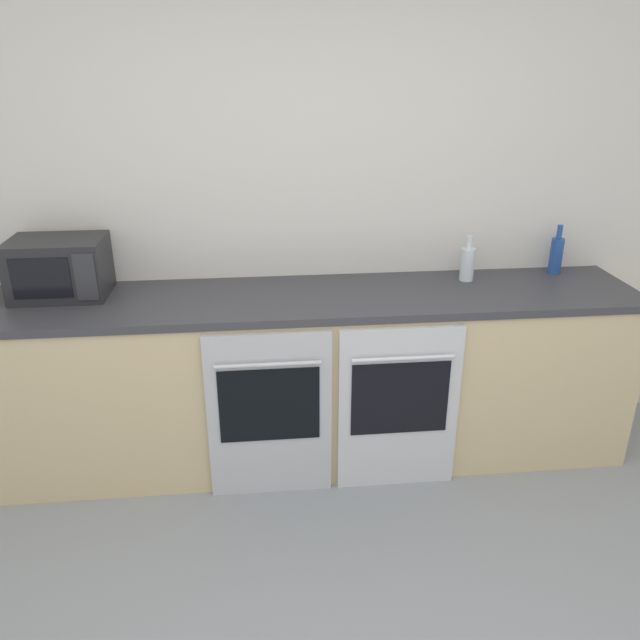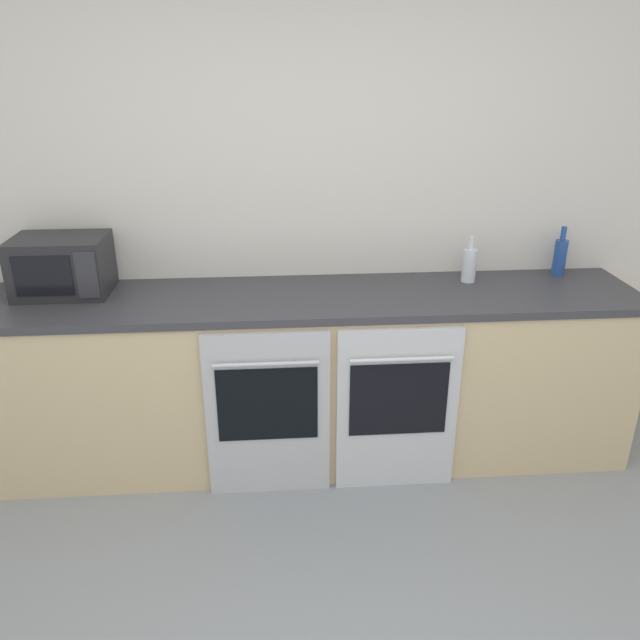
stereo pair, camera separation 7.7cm
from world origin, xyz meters
name	(u,v)px [view 1 (the left image)]	position (x,y,z in m)	size (l,w,h in m)	color
wall_back	(306,208)	(0.00, 2.08, 1.30)	(10.00, 0.06, 2.60)	silver
counter_back	(313,377)	(0.00, 1.74, 0.47)	(3.34, 0.64, 0.94)	#D1B789
oven_left	(270,415)	(-0.24, 1.42, 0.45)	(0.60, 0.06, 0.88)	#B7BABF
oven_right	(399,408)	(0.40, 1.42, 0.45)	(0.60, 0.06, 0.88)	silver
microwave	(59,268)	(-1.24, 1.86, 1.08)	(0.45, 0.33, 0.29)	#232326
bottle_clear	(467,263)	(0.84, 1.89, 1.03)	(0.07, 0.07, 0.24)	silver
bottle_blue	(556,254)	(1.37, 1.96, 1.04)	(0.07, 0.07, 0.27)	#234793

